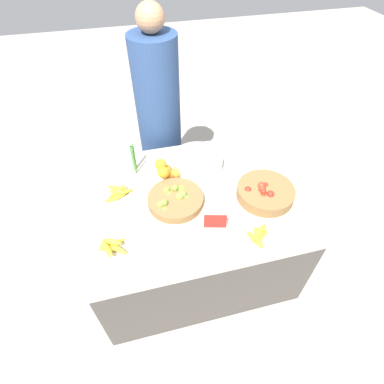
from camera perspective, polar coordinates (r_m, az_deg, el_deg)
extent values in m
plane|color=#ADA599|center=(2.58, 0.00, -12.14)|extent=(12.00, 12.00, 0.00)
cube|color=#4C4742|center=(2.28, 0.00, -7.37)|extent=(1.38, 1.10, 0.72)
cube|color=#BCB29E|center=(2.00, 0.00, -1.12)|extent=(1.44, 1.14, 0.01)
cylinder|color=olive|center=(1.94, -3.13, -1.50)|extent=(0.36, 0.36, 0.06)
sphere|color=#7AB238|center=(1.90, -2.80, -2.52)|extent=(0.05, 0.05, 0.05)
sphere|color=#7AB238|center=(1.93, -1.05, -1.17)|extent=(0.04, 0.04, 0.04)
sphere|color=#7AB238|center=(1.98, -2.00, 0.56)|extent=(0.05, 0.05, 0.05)
sphere|color=#7AB238|center=(1.92, -1.72, -0.39)|extent=(0.04, 0.04, 0.04)
sphere|color=#7AB238|center=(1.87, -5.27, -2.00)|extent=(0.04, 0.04, 0.04)
sphere|color=#7AB238|center=(1.96, -3.29, 0.77)|extent=(0.04, 0.04, 0.04)
sphere|color=#89BC42|center=(1.97, -4.37, -0.63)|extent=(0.05, 0.05, 0.05)
sphere|color=#7AB238|center=(1.96, -4.88, 0.35)|extent=(0.04, 0.04, 0.04)
sphere|color=#89BC42|center=(1.88, -6.09, -2.34)|extent=(0.04, 0.04, 0.04)
sphere|color=#89BC42|center=(1.91, -2.37, -0.82)|extent=(0.05, 0.05, 0.05)
sphere|color=#7AB238|center=(1.88, -5.20, -3.56)|extent=(0.05, 0.05, 0.05)
cylinder|color=olive|center=(2.03, 13.79, -0.09)|extent=(0.38, 0.38, 0.08)
sphere|color=red|center=(1.98, 10.58, 0.35)|extent=(0.05, 0.05, 0.05)
sphere|color=red|center=(2.04, 13.99, -0.21)|extent=(0.04, 0.04, 0.04)
sphere|color=red|center=(1.99, 13.25, -0.34)|extent=(0.05, 0.05, 0.05)
sphere|color=red|center=(2.01, 13.11, 1.18)|extent=(0.05, 0.05, 0.05)
sphere|color=red|center=(2.02, 12.95, 0.18)|extent=(0.04, 0.04, 0.04)
sphere|color=red|center=(1.98, 13.25, 0.48)|extent=(0.04, 0.04, 0.04)
sphere|color=red|center=(2.01, 13.49, -0.55)|extent=(0.04, 0.04, 0.04)
sphere|color=red|center=(2.01, 13.38, 0.64)|extent=(0.04, 0.04, 0.04)
sphere|color=red|center=(2.01, 11.91, -0.25)|extent=(0.05, 0.05, 0.05)
sphere|color=red|center=(2.03, 13.71, -0.43)|extent=(0.04, 0.04, 0.04)
sphere|color=red|center=(2.01, 12.90, 0.30)|extent=(0.04, 0.04, 0.04)
sphere|color=red|center=(1.99, 13.19, 0.28)|extent=(0.05, 0.05, 0.05)
sphere|color=red|center=(2.02, 13.02, -0.57)|extent=(0.05, 0.05, 0.05)
sphere|color=red|center=(1.96, 13.45, 0.06)|extent=(0.04, 0.04, 0.04)
sphere|color=red|center=(1.97, 14.69, -0.44)|extent=(0.05, 0.05, 0.05)
sphere|color=red|center=(1.97, 13.33, -0.93)|extent=(0.05, 0.05, 0.05)
sphere|color=red|center=(2.03, 13.78, 1.24)|extent=(0.04, 0.04, 0.04)
sphere|color=orange|center=(2.14, -5.03, 4.24)|extent=(0.08, 0.08, 0.08)
sphere|color=orange|center=(2.11, -3.03, 3.62)|extent=(0.07, 0.07, 0.07)
sphere|color=orange|center=(2.10, -4.60, 3.32)|extent=(0.08, 0.08, 0.08)
sphere|color=orange|center=(2.13, -5.63, 3.99)|extent=(0.08, 0.08, 0.08)
sphere|color=orange|center=(2.03, -5.45, 3.76)|extent=(0.08, 0.08, 0.08)
sphere|color=orange|center=(2.09, -5.98, 5.21)|extent=(0.08, 0.08, 0.08)
cylinder|color=silver|center=(2.19, 1.08, 5.86)|extent=(0.37, 0.37, 0.09)
cube|color=red|center=(1.79, 4.44, -5.60)|extent=(0.13, 0.04, 0.11)
cylinder|color=#428438|center=(2.16, -11.26, 6.34)|extent=(0.01, 0.01, 0.21)
cylinder|color=#4C8E42|center=(2.17, -10.89, 6.49)|extent=(0.01, 0.01, 0.21)
cylinder|color=#428438|center=(2.18, -10.93, 6.77)|extent=(0.01, 0.01, 0.21)
cylinder|color=#428438|center=(2.13, -10.94, 5.73)|extent=(0.01, 0.01, 0.21)
cylinder|color=#4C8E42|center=(2.16, -11.20, 6.26)|extent=(0.01, 0.01, 0.21)
cylinder|color=#428438|center=(2.16, -11.05, 6.27)|extent=(0.01, 0.01, 0.21)
ellipsoid|color=yellow|center=(1.80, -15.03, -9.63)|extent=(0.16, 0.07, 0.03)
ellipsoid|color=yellow|center=(1.78, -14.08, -10.38)|extent=(0.12, 0.12, 0.03)
ellipsoid|color=yellow|center=(1.79, -15.62, -10.23)|extent=(0.12, 0.08, 0.03)
ellipsoid|color=yellow|center=(1.75, -15.92, -10.35)|extent=(0.08, 0.13, 0.03)
ellipsoid|color=yellow|center=(1.78, -14.98, -9.14)|extent=(0.12, 0.08, 0.03)
ellipsoid|color=yellow|center=(2.07, -14.34, -0.14)|extent=(0.04, 0.15, 0.03)
ellipsoid|color=yellow|center=(2.03, -14.49, -1.10)|extent=(0.14, 0.06, 0.03)
ellipsoid|color=yellow|center=(2.05, -13.25, -0.23)|extent=(0.16, 0.07, 0.03)
ellipsoid|color=yellow|center=(2.05, -13.94, -0.55)|extent=(0.12, 0.08, 0.03)
ellipsoid|color=yellow|center=(2.08, -13.95, 0.61)|extent=(0.15, 0.11, 0.03)
ellipsoid|color=yellow|center=(2.04, -14.02, 0.11)|extent=(0.13, 0.12, 0.03)
ellipsoid|color=yellow|center=(2.03, -13.92, 0.01)|extent=(0.12, 0.07, 0.03)
ellipsoid|color=yellow|center=(1.82, 12.30, -8.10)|extent=(0.06, 0.13, 0.03)
ellipsoid|color=yellow|center=(1.82, 12.69, -8.26)|extent=(0.05, 0.13, 0.03)
ellipsoid|color=yellow|center=(1.79, 11.91, -8.86)|extent=(0.08, 0.14, 0.03)
ellipsoid|color=yellow|center=(1.82, 13.16, -8.15)|extent=(0.12, 0.09, 0.03)
ellipsoid|color=yellow|center=(1.80, 12.60, -7.54)|extent=(0.15, 0.12, 0.03)
ellipsoid|color=yellow|center=(1.80, 12.85, -7.80)|extent=(0.12, 0.12, 0.03)
cylinder|color=navy|center=(2.62, -6.13, 12.22)|extent=(0.36, 0.36, 1.48)
sphere|color=#A87A56|center=(2.27, -8.01, 30.07)|extent=(0.20, 0.20, 0.20)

